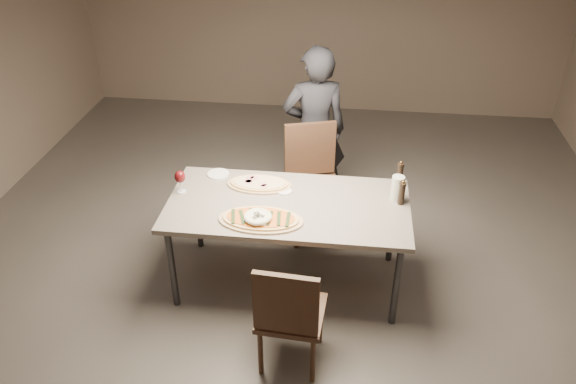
# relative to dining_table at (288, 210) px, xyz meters

# --- Properties ---
(room) EXTENTS (7.00, 7.00, 7.00)m
(room) POSITION_rel_dining_table_xyz_m (0.00, 0.00, 0.71)
(room) COLOR #554F49
(room) RESTS_ON ground
(dining_table) EXTENTS (1.80, 0.90, 0.75)m
(dining_table) POSITION_rel_dining_table_xyz_m (0.00, 0.00, 0.00)
(dining_table) COLOR slate
(dining_table) RESTS_ON ground
(zucchini_pizza) EXTENTS (0.61, 0.34, 0.05)m
(zucchini_pizza) POSITION_rel_dining_table_xyz_m (-0.17, -0.25, 0.07)
(zucchini_pizza) COLOR tan
(zucchini_pizza) RESTS_ON dining_table
(ham_pizza) EXTENTS (0.50, 0.28, 0.04)m
(ham_pizza) POSITION_rel_dining_table_xyz_m (-0.25, 0.23, 0.07)
(ham_pizza) COLOR tan
(ham_pizza) RESTS_ON dining_table
(bread_basket) EXTENTS (0.20, 0.20, 0.07)m
(bread_basket) POSITION_rel_dining_table_xyz_m (-0.18, -0.28, 0.10)
(bread_basket) COLOR beige
(bread_basket) RESTS_ON dining_table
(oil_dish) EXTENTS (0.11, 0.11, 0.01)m
(oil_dish) POSITION_rel_dining_table_xyz_m (-0.05, 0.16, 0.06)
(oil_dish) COLOR white
(oil_dish) RESTS_ON dining_table
(pepper_mill_left) EXTENTS (0.05, 0.05, 0.20)m
(pepper_mill_left) POSITION_rel_dining_table_xyz_m (0.83, 0.38, 0.15)
(pepper_mill_left) COLOR black
(pepper_mill_left) RESTS_ON dining_table
(pepper_mill_right) EXTENTS (0.05, 0.05, 0.20)m
(pepper_mill_right) POSITION_rel_dining_table_xyz_m (0.83, 0.09, 0.15)
(pepper_mill_right) COLOR black
(pepper_mill_right) RESTS_ON dining_table
(carafe) EXTENTS (0.09, 0.09, 0.19)m
(carafe) POSITION_rel_dining_table_xyz_m (0.80, 0.16, 0.15)
(carafe) COLOR silver
(carafe) RESTS_ON dining_table
(wine_glass) EXTENTS (0.08, 0.08, 0.18)m
(wine_glass) POSITION_rel_dining_table_xyz_m (-0.83, 0.06, 0.19)
(wine_glass) COLOR silver
(wine_glass) RESTS_ON dining_table
(side_plate) EXTENTS (0.17, 0.17, 0.01)m
(side_plate) POSITION_rel_dining_table_xyz_m (-0.61, 0.35, 0.06)
(side_plate) COLOR white
(side_plate) RESTS_ON dining_table
(chair_near) EXTENTS (0.45, 0.45, 0.90)m
(chair_near) POSITION_rel_dining_table_xyz_m (0.11, -0.87, -0.19)
(chair_near) COLOR #40281A
(chair_near) RESTS_ON ground
(chair_far) EXTENTS (0.58, 0.58, 0.99)m
(chair_far) POSITION_rel_dining_table_xyz_m (0.12, 0.77, -0.14)
(chair_far) COLOR #40281A
(chair_far) RESTS_ON ground
(diner) EXTENTS (0.66, 0.51, 1.60)m
(diner) POSITION_rel_dining_table_xyz_m (0.11, 1.12, 0.11)
(diner) COLOR black
(diner) RESTS_ON ground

